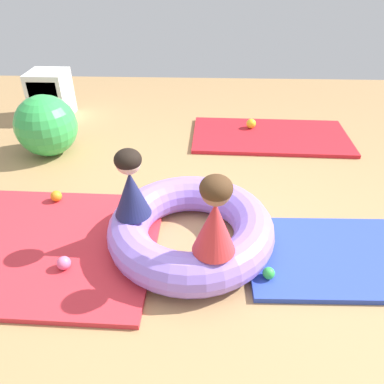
% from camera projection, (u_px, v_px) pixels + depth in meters
% --- Properties ---
extents(ground_plane, '(8.00, 8.00, 0.00)m').
position_uv_depth(ground_plane, '(196.00, 240.00, 2.74)').
color(ground_plane, tan).
extents(gym_mat_near_right, '(1.74, 0.94, 0.04)m').
position_uv_depth(gym_mat_near_right, '(270.00, 136.00, 4.17)').
color(gym_mat_near_right, red).
rests_on(gym_mat_near_right, ground).
extents(gym_mat_far_right, '(1.65, 1.32, 0.04)m').
position_uv_depth(gym_mat_far_right, '(42.00, 245.00, 2.66)').
color(gym_mat_far_right, red).
rests_on(gym_mat_far_right, ground).
extents(gym_mat_center_rear, '(1.58, 0.83, 0.04)m').
position_uv_depth(gym_mat_center_rear, '(361.00, 256.00, 2.56)').
color(gym_mat_center_rear, '#2D47B7').
rests_on(gym_mat_center_rear, ground).
extents(inflatable_cushion, '(1.17, 1.17, 0.28)m').
position_uv_depth(inflatable_cushion, '(191.00, 229.00, 2.63)').
color(inflatable_cushion, '#9975EA').
rests_on(inflatable_cushion, ground).
extents(child_in_navy, '(0.34, 0.34, 0.48)m').
position_uv_depth(child_in_navy, '(130.00, 184.00, 2.41)').
color(child_in_navy, navy).
rests_on(child_in_navy, inflatable_cushion).
extents(child_in_red, '(0.37, 0.37, 0.51)m').
position_uv_depth(child_in_red, '(215.00, 216.00, 2.10)').
color(child_in_red, red).
rests_on(child_in_red, inflatable_cushion).
extents(play_ball_orange, '(0.09, 0.09, 0.09)m').
position_uv_depth(play_ball_orange, '(56.00, 196.00, 3.06)').
color(play_ball_orange, orange).
rests_on(play_ball_orange, gym_mat_far_right).
extents(play_ball_pink, '(0.09, 0.09, 0.09)m').
position_uv_depth(play_ball_pink, '(64.00, 263.00, 2.42)').
color(play_ball_pink, pink).
rests_on(play_ball_pink, gym_mat_far_right).
extents(play_ball_green, '(0.08, 0.08, 0.08)m').
position_uv_depth(play_ball_green, '(269.00, 273.00, 2.35)').
color(play_ball_green, green).
rests_on(play_ball_green, gym_mat_center_rear).
extents(play_ball_yellow, '(0.11, 0.11, 0.11)m').
position_uv_depth(play_ball_yellow, '(251.00, 124.00, 4.28)').
color(play_ball_yellow, yellow).
rests_on(play_ball_yellow, gym_mat_near_right).
extents(exercise_ball_large, '(0.61, 0.61, 0.61)m').
position_uv_depth(exercise_ball_large, '(46.00, 126.00, 3.71)').
color(exercise_ball_large, green).
rests_on(exercise_ball_large, ground).
extents(storage_cube, '(0.44, 0.44, 0.56)m').
position_uv_depth(storage_cube, '(50.00, 95.00, 4.54)').
color(storage_cube, white).
rests_on(storage_cube, ground).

